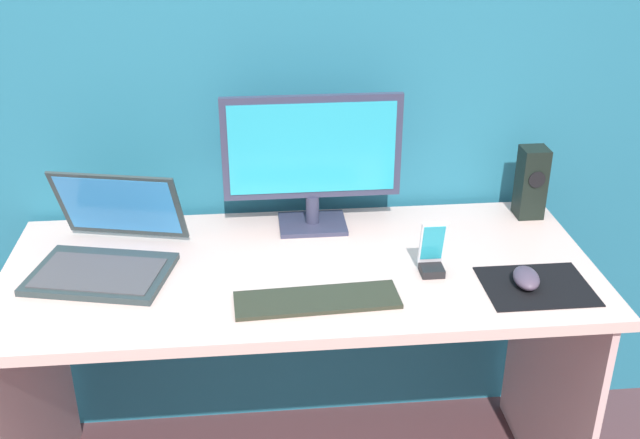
{
  "coord_description": "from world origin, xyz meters",
  "views": [
    {
      "loc": [
        -0.11,
        -1.64,
        1.67
      ],
      "look_at": [
        0.05,
        -0.02,
        0.87
      ],
      "focal_mm": 42.96,
      "sensor_mm": 36.0,
      "label": 1
    }
  ],
  "objects": [
    {
      "name": "speaker_right",
      "position": [
        0.65,
        0.23,
        0.84
      ],
      "size": [
        0.07,
        0.08,
        0.2
      ],
      "color": "black",
      "rests_on": "desk"
    },
    {
      "name": "desk",
      "position": [
        0.0,
        0.0,
        0.59
      ],
      "size": [
        1.45,
        0.63,
        0.74
      ],
      "color": "beige",
      "rests_on": "ground_plane"
    },
    {
      "name": "mousepad",
      "position": [
        0.55,
        -0.15,
        0.74
      ],
      "size": [
        0.25,
        0.2,
        0.0
      ],
      "primitive_type": "cube",
      "color": "black",
      "rests_on": "desk"
    },
    {
      "name": "laptop",
      "position": [
        -0.47,
        0.04,
        0.78
      ],
      "size": [
        0.38,
        0.38,
        0.22
      ],
      "color": "#2C393B",
      "rests_on": "desk"
    },
    {
      "name": "keyboard_external",
      "position": [
        0.03,
        -0.17,
        0.74
      ],
      "size": [
        0.38,
        0.13,
        0.01
      ],
      "primitive_type": "cube",
      "rotation": [
        0.0,
        0.0,
        0.05
      ],
      "color": "#2C2F22",
      "rests_on": "desk"
    },
    {
      "name": "phone_in_dock",
      "position": [
        0.31,
        -0.06,
        0.79
      ],
      "size": [
        0.06,
        0.06,
        0.14
      ],
      "color": "black",
      "rests_on": "desk"
    },
    {
      "name": "wall_back",
      "position": [
        0.0,
        0.36,
        1.25
      ],
      "size": [
        6.0,
        0.04,
        2.5
      ],
      "primitive_type": "cube",
      "color": "teal",
      "rests_on": "ground_plane"
    },
    {
      "name": "mouse",
      "position": [
        0.52,
        -0.15,
        0.76
      ],
      "size": [
        0.07,
        0.11,
        0.04
      ],
      "primitive_type": "ellipsoid",
      "rotation": [
        0.0,
        0.0,
        -0.14
      ],
      "color": "#4E4054",
      "rests_on": "mousepad"
    },
    {
      "name": "monitor",
      "position": [
        0.05,
        0.21,
        0.94
      ],
      "size": [
        0.47,
        0.14,
        0.37
      ],
      "color": "#32354F",
      "rests_on": "desk"
    }
  ]
}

